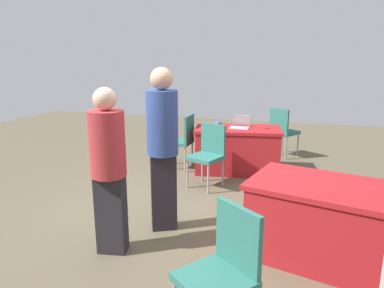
{
  "coord_description": "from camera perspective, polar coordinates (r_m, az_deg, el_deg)",
  "views": [
    {
      "loc": [
        -1.36,
        3.7,
        1.91
      ],
      "look_at": [
        -0.16,
        -0.24,
        0.9
      ],
      "focal_mm": 33.09,
      "sensor_mm": 36.0,
      "label": 1
    }
  ],
  "objects": [
    {
      "name": "person_attendee_browsing",
      "position": [
        3.85,
        -4.75,
        0.39
      ],
      "size": [
        0.46,
        0.46,
        1.82
      ],
      "rotation": [
        0.0,
        0.0,
        3.6
      ],
      "color": "#26262D",
      "rests_on": "ground"
    },
    {
      "name": "chair_back_row",
      "position": [
        5.29,
        2.62,
        -1.27
      ],
      "size": [
        0.57,
        0.57,
        0.94
      ],
      "rotation": [
        0.0,
        0.0,
        -0.36
      ],
      "color": "#9E9993",
      "rests_on": "ground"
    },
    {
      "name": "table_mid_right",
      "position": [
        3.67,
        24.13,
        -12.17
      ],
      "size": [
        2.02,
        1.3,
        0.76
      ],
      "rotation": [
        0.0,
        0.0,
        -0.24
      ],
      "color": "#AD1E23",
      "rests_on": "ground"
    },
    {
      "name": "table_foreground",
      "position": [
        6.08,
        7.33,
        -0.9
      ],
      "size": [
        1.53,
        1.0,
        0.76
      ],
      "rotation": [
        0.0,
        0.0,
        0.16
      ],
      "color": "#AD1E23",
      "rests_on": "ground"
    },
    {
      "name": "chair_by_pillar",
      "position": [
        6.13,
        -1.58,
        0.95
      ],
      "size": [
        0.45,
        0.45,
        0.96
      ],
      "rotation": [
        0.0,
        0.0,
        -1.6
      ],
      "color": "#9E9993",
      "rests_on": "ground"
    },
    {
      "name": "chair_aisle",
      "position": [
        2.51,
        5.02,
        -19.21
      ],
      "size": [
        0.62,
        0.62,
        0.95
      ],
      "rotation": [
        0.0,
        0.0,
        -0.66
      ],
      "color": "#9E9993",
      "rests_on": "ground"
    },
    {
      "name": "ground_plane",
      "position": [
        4.38,
        -3.02,
        -12.11
      ],
      "size": [
        14.4,
        14.4,
        0.0
      ],
      "primitive_type": "plane",
      "color": "brown"
    },
    {
      "name": "yarn_ball",
      "position": [
        5.87,
        4.19,
        3.09
      ],
      "size": [
        0.13,
        0.13,
        0.13
      ],
      "primitive_type": "sphere",
      "color": "#3F5999",
      "rests_on": "table_foreground"
    },
    {
      "name": "person_organiser",
      "position": [
        3.48,
        -13.31,
        -3.18
      ],
      "size": [
        0.39,
        0.39,
        1.65
      ],
      "rotation": [
        0.0,
        0.0,
        0.17
      ],
      "color": "#26262D",
      "rests_on": "ground"
    },
    {
      "name": "laptop_silver",
      "position": [
        6.01,
        7.71,
        2.98
      ],
      "size": [
        0.32,
        0.3,
        0.21
      ],
      "rotation": [
        0.0,
        0.0,
        0.02
      ],
      "color": "silver",
      "rests_on": "table_foreground"
    },
    {
      "name": "chair_near_front",
      "position": [
        7.11,
        14.4,
        2.35
      ],
      "size": [
        0.61,
        0.61,
        0.96
      ],
      "rotation": [
        0.0,
        0.0,
        2.55
      ],
      "color": "#9E9993",
      "rests_on": "ground"
    },
    {
      "name": "scissors_red",
      "position": [
        6.0,
        11.8,
        2.46
      ],
      "size": [
        0.12,
        0.18,
        0.01
      ],
      "primitive_type": "cube",
      "rotation": [
        0.0,
        0.0,
        1.07
      ],
      "color": "red",
      "rests_on": "table_foreground"
    }
  ]
}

